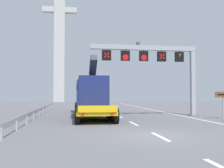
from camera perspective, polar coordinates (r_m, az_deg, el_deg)
name	(u,v)px	position (r m, az deg, el deg)	size (l,w,h in m)	color
ground	(154,136)	(13.19, 9.30, -11.35)	(112.00, 112.00, 0.00)	#5B5B60
lane_markings	(103,108)	(37.71, -2.05, -5.42)	(0.20, 64.62, 0.01)	silver
edge_line_right	(176,115)	(26.52, 14.23, -6.70)	(0.20, 63.00, 0.01)	silver
overhead_lane_gantry	(157,60)	(24.88, 10.14, 5.41)	(10.49, 0.90, 7.03)	#9EA0A5
heavy_haul_truck_yellow	(90,95)	(25.15, -4.92, -2.48)	(3.03, 14.07, 5.30)	yellow
tourist_info_sign_brown	(223,98)	(23.23, 23.66, -2.93)	(1.49, 0.15, 2.29)	#9EA0A5
guardrail_left	(43,109)	(27.29, -15.26, -5.39)	(0.13, 33.28, 0.76)	#999EA3
bridge_pylon_distant	(60,26)	(71.04, -11.66, 12.55)	(9.00, 2.00, 39.57)	#B7B7B2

